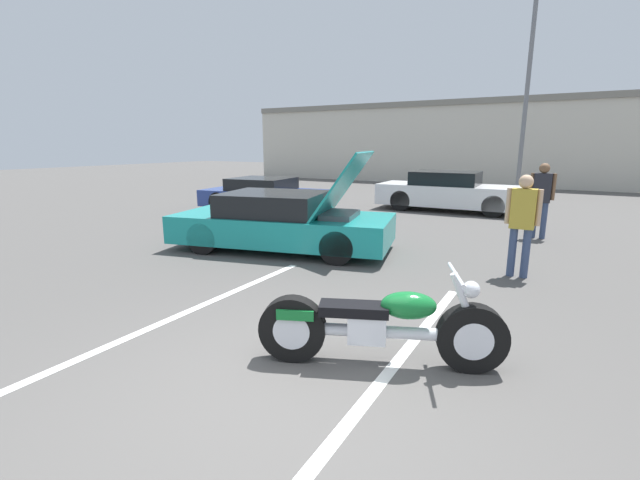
{
  "coord_description": "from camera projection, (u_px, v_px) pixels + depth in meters",
  "views": [
    {
      "loc": [
        1.84,
        -2.58,
        2.09
      ],
      "look_at": [
        -1.04,
        2.45,
        0.8
      ],
      "focal_mm": 24.0,
      "sensor_mm": 36.0,
      "label": 1
    }
  ],
  "objects": [
    {
      "name": "ground_plane",
      "position": [
        282.0,
        404.0,
        3.54
      ],
      "size": [
        80.0,
        80.0,
        0.0
      ],
      "primitive_type": "plane",
      "color": "#514F4C"
    },
    {
      "name": "parking_stripe_foreground",
      "position": [
        154.0,
        326.0,
        5.04
      ],
      "size": [
        0.12,
        6.0,
        0.01
      ],
      "primitive_type": "cube",
      "color": "white",
      "rests_on": "ground"
    },
    {
      "name": "parking_stripe_middle",
      "position": [
        373.0,
        392.0,
        3.69
      ],
      "size": [
        0.12,
        6.0,
        0.01
      ],
      "primitive_type": "cube",
      "color": "white",
      "rests_on": "ground"
    },
    {
      "name": "far_building",
      "position": [
        531.0,
        140.0,
        22.4
      ],
      "size": [
        32.0,
        4.2,
        4.4
      ],
      "color": "beige",
      "rests_on": "ground"
    },
    {
      "name": "light_pole",
      "position": [
        530.0,
        78.0,
        17.68
      ],
      "size": [
        1.21,
        0.28,
        8.84
      ],
      "color": "slate",
      "rests_on": "ground"
    },
    {
      "name": "motorcycle",
      "position": [
        380.0,
        326.0,
        4.08
      ],
      "size": [
        2.24,
        1.12,
        0.96
      ],
      "rotation": [
        0.0,
        0.0,
        0.4
      ],
      "color": "black",
      "rests_on": "ground"
    },
    {
      "name": "show_car_hood_open",
      "position": [
        283.0,
        222.0,
        8.65
      ],
      "size": [
        4.65,
        2.76,
        1.98
      ],
      "rotation": [
        0.0,
        0.0,
        0.23
      ],
      "color": "teal",
      "rests_on": "ground"
    },
    {
      "name": "parked_car_left_row",
      "position": [
        266.0,
        195.0,
        13.65
      ],
      "size": [
        4.2,
        2.34,
        1.07
      ],
      "rotation": [
        0.0,
        0.0,
        0.12
      ],
      "color": "navy",
      "rests_on": "ground"
    },
    {
      "name": "parked_car_mid_row",
      "position": [
        449.0,
        192.0,
        13.78
      ],
      "size": [
        4.57,
        1.81,
        1.26
      ],
      "rotation": [
        0.0,
        0.0,
        0.02
      ],
      "color": "white",
      "rests_on": "ground"
    },
    {
      "name": "spectator_by_show_car",
      "position": [
        522.0,
        217.0,
        6.74
      ],
      "size": [
        0.52,
        0.22,
        1.64
      ],
      "color": "#38476B",
      "rests_on": "ground"
    },
    {
      "name": "spectator_midground",
      "position": [
        542.0,
        194.0,
        9.59
      ],
      "size": [
        0.52,
        0.22,
        1.7
      ],
      "color": "#38476B",
      "rests_on": "ground"
    }
  ]
}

